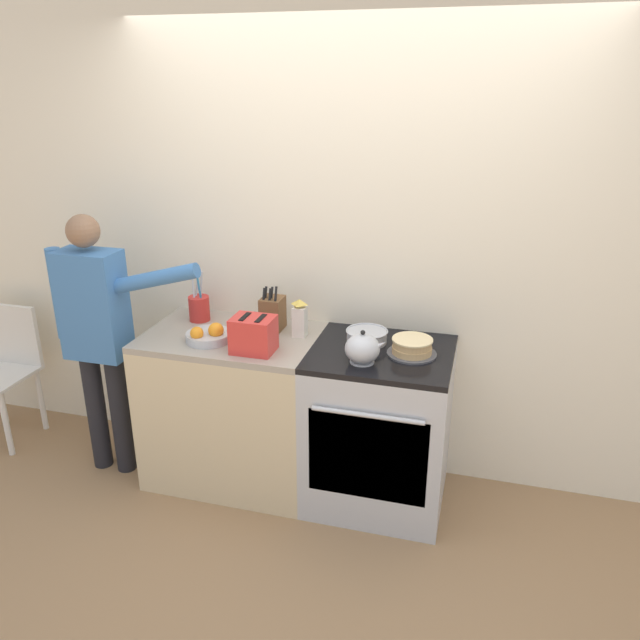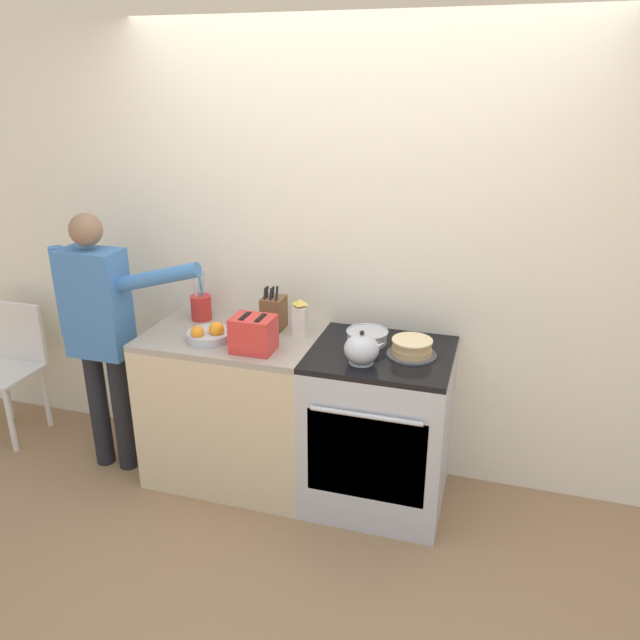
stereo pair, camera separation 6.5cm
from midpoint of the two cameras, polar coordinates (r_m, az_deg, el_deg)
The scene contains 14 objects.
ground_plane at distance 3.46m, azimuth -0.51°, elevation -18.14°, with size 16.00×16.00×0.00m, color #93704C.
wall_back at distance 3.43m, azimuth 2.49°, elevation 6.12°, with size 8.00×0.04×2.60m.
counter_cabinet at distance 3.63m, azimuth -8.31°, elevation -7.79°, with size 0.94×0.64×0.89m.
stove_range at distance 3.41m, azimuth 4.83°, elevation -9.69°, with size 0.73×0.67×0.89m.
layer_cake at distance 3.17m, azimuth 7.83°, elevation -2.48°, with size 0.25×0.25×0.09m.
tea_kettle at distance 3.05m, azimuth 3.32°, elevation -2.65°, with size 0.21×0.17×0.17m.
mixing_bowl at distance 3.30m, azimuth 3.74°, elevation -1.48°, with size 0.22×0.22×0.07m.
knife_block at distance 3.46m, azimuth -4.89°, elevation 0.64°, with size 0.12×0.14×0.26m.
utensil_crock at distance 3.65m, azimuth -11.50°, elevation 1.15°, with size 0.12×0.12×0.33m.
fruit_bowl at distance 3.36m, azimuth -10.69°, elevation -1.38°, with size 0.24×0.24×0.11m.
toaster at distance 3.18m, azimuth -6.69°, elevation -1.33°, with size 0.23×0.17×0.19m.
milk_carton at distance 3.35m, azimuth -2.42°, elevation 0.12°, with size 0.07×0.07×0.21m.
person_baker at distance 3.67m, azimuth -20.15°, elevation -0.56°, with size 0.90×0.20×1.54m.
dining_chair at distance 4.48m, azimuth -27.22°, elevation -3.53°, with size 0.40×0.40×0.86m.
Camera 1 is at (0.71, -2.58, 2.19)m, focal length 35.00 mm.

